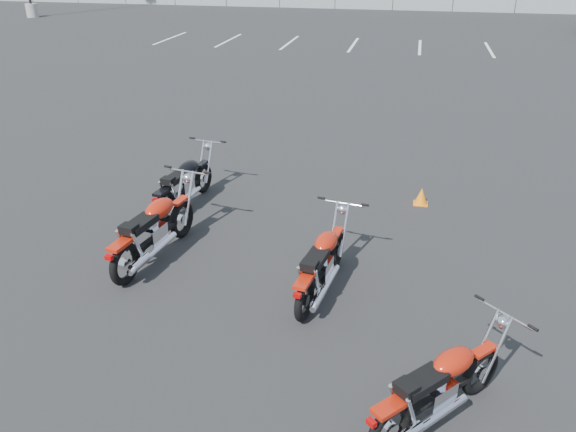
% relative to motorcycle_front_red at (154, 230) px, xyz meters
% --- Properties ---
extents(ground, '(120.00, 120.00, 0.00)m').
position_rel_motorcycle_front_red_xyz_m(ground, '(1.70, -0.06, -0.48)').
color(ground, black).
rests_on(ground, ground).
extents(motorcycle_front_red, '(0.84, 2.17, 1.07)m').
position_rel_motorcycle_front_red_xyz_m(motorcycle_front_red, '(0.00, 0.00, 0.00)').
color(motorcycle_front_red, black).
rests_on(motorcycle_front_red, ground).
extents(motorcycle_second_black, '(0.76, 1.98, 0.97)m').
position_rel_motorcycle_front_red_xyz_m(motorcycle_second_black, '(-0.26, 1.83, -0.04)').
color(motorcycle_second_black, black).
rests_on(motorcycle_second_black, ground).
extents(motorcycle_third_red, '(0.76, 1.96, 0.96)m').
position_rel_motorcycle_front_red_xyz_m(motorcycle_third_red, '(2.56, -0.34, -0.05)').
color(motorcycle_third_red, black).
rests_on(motorcycle_third_red, ground).
extents(motorcycle_rear_red, '(1.55, 1.65, 0.93)m').
position_rel_motorcycle_front_red_xyz_m(motorcycle_rear_red, '(4.04, -2.36, -0.06)').
color(motorcycle_rear_red, black).
rests_on(motorcycle_rear_red, ground).
extents(training_cone_near, '(0.26, 0.26, 0.31)m').
position_rel_motorcycle_front_red_xyz_m(training_cone_near, '(3.86, 2.84, -0.33)').
color(training_cone_near, orange).
rests_on(training_cone_near, ground).
extents(parking_line_stripes, '(15.12, 4.00, 0.01)m').
position_rel_motorcycle_front_red_xyz_m(parking_line_stripes, '(-0.80, 19.94, -0.48)').
color(parking_line_stripes, silver).
rests_on(parking_line_stripes, ground).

